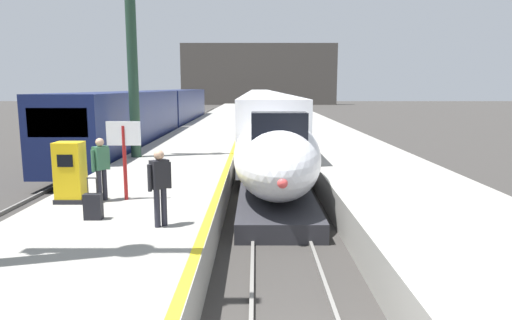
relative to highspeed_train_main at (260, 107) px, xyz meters
name	(u,v)px	position (x,y,z in m)	size (l,w,h in m)	color
platform_left	(204,141)	(-4.05, -17.82, -1.45)	(4.80, 110.00, 1.05)	gray
platform_right	(324,140)	(4.05, -17.82, -1.45)	(4.80, 110.00, 1.05)	gray
platform_left_safety_stripe	(238,133)	(-1.77, -17.82, -0.92)	(0.20, 107.80, 0.01)	yellow
rail_main_left	(253,143)	(-0.75, -15.07, -1.91)	(0.08, 110.00, 0.12)	slate
rail_main_right	(273,142)	(0.75, -15.07, -1.91)	(0.08, 110.00, 0.12)	slate
rail_secondary_left	(142,143)	(-8.85, -15.07, -1.91)	(0.08, 110.00, 0.12)	slate
rail_secondary_right	(163,143)	(-7.35, -15.07, -1.91)	(0.08, 110.00, 0.12)	slate
highspeed_train_main	(260,107)	(0.00, 0.00, 0.00)	(2.92, 75.80, 3.60)	silver
regional_train_adjacent	(157,113)	(-8.10, -13.06, 0.16)	(2.85, 36.60, 3.80)	#141E4C
station_column_mid	(128,12)	(-5.90, -28.51, 5.17)	(4.00, 0.68, 10.26)	#1E3828
passenger_near_edge	(158,182)	(-2.74, -38.62, 0.07)	(0.45, 0.42, 1.69)	#23232D
passenger_mid_platform	(99,164)	(-4.78, -36.34, 0.07)	(0.40, 0.49, 1.69)	#23232D
rolling_suitcase	(91,207)	(-4.40, -38.09, -0.62)	(0.40, 0.22, 0.98)	black
ticket_machine_yellow	(68,175)	(-5.55, -36.47, -0.18)	(0.76, 0.62, 1.60)	yellow
departure_info_board	(122,144)	(-4.18, -36.21, 0.59)	(0.90, 0.10, 2.12)	maroon
terminus_back_wall	(257,74)	(0.00, 59.43, 5.03)	(36.00, 2.00, 14.00)	#4C4742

